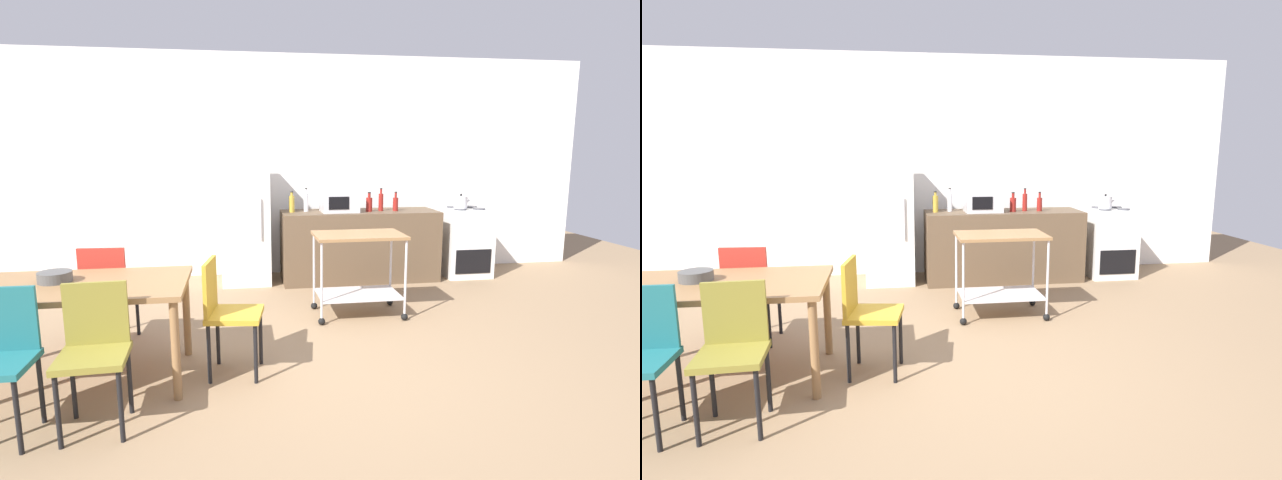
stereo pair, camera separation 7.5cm
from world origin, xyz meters
TOP-DOWN VIEW (x-y plane):
  - ground_plane at (0.00, 0.00)m, footprint 12.00×12.00m
  - back_wall at (0.00, 3.20)m, footprint 8.40×0.12m
  - kitchen_counter at (0.90, 2.60)m, footprint 2.00×0.64m
  - dining_table at (-1.77, 0.05)m, footprint 1.50×0.90m
  - chair_olive at (-1.53, -0.59)m, footprint 0.42×0.42m
  - chair_red at (-1.76, 0.76)m, footprint 0.42×0.42m
  - chair_mustard at (-0.75, 0.02)m, footprint 0.46×0.46m
  - stove_oven at (2.35, 2.62)m, footprint 0.60×0.61m
  - refrigerator at (-0.55, 2.70)m, footprint 0.60×0.63m
  - kitchen_cart at (0.56, 1.22)m, footprint 0.91×0.57m
  - bottle_wine at (0.03, 2.62)m, footprint 0.07×0.07m
  - bottle_sparkling_water at (0.22, 2.67)m, footprint 0.06×0.06m
  - microwave at (0.63, 2.56)m, footprint 0.46×0.35m
  - bottle_olive_oil at (1.01, 2.54)m, footprint 0.08×0.08m
  - bottle_hot_sauce at (1.17, 2.58)m, footprint 0.06×0.06m
  - bottle_vinegar at (1.36, 2.55)m, footprint 0.07×0.07m
  - fruit_bowl at (-1.96, 0.12)m, footprint 0.24×0.24m
  - kettle at (2.23, 2.52)m, footprint 0.24×0.17m

SIDE VIEW (x-z plane):
  - ground_plane at x=0.00m, z-range 0.00..0.00m
  - kitchen_counter at x=0.90m, z-range 0.00..0.90m
  - stove_oven at x=2.35m, z-range -0.01..0.91m
  - chair_olive at x=-1.53m, z-range 0.07..0.96m
  - chair_red at x=-1.76m, z-range 0.07..0.96m
  - chair_mustard at x=-0.75m, z-range 0.07..0.96m
  - kitchen_cart at x=0.56m, z-range 0.15..1.00m
  - dining_table at x=-1.77m, z-range 0.30..1.05m
  - refrigerator at x=-0.55m, z-range 0.00..1.55m
  - fruit_bowl at x=-1.96m, z-range 0.75..0.83m
  - bottle_vinegar at x=1.36m, z-range 0.87..1.12m
  - bottle_olive_oil at x=1.01m, z-range 0.87..1.12m
  - kettle at x=2.23m, z-range 0.91..1.10m
  - bottle_wine at x=0.03m, z-range 0.88..1.14m
  - bottle_hot_sauce at x=1.17m, z-range 0.87..1.16m
  - bottle_sparkling_water at x=0.22m, z-range 0.87..1.17m
  - microwave at x=0.63m, z-range 0.90..1.16m
  - back_wall at x=0.00m, z-range 0.00..2.90m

